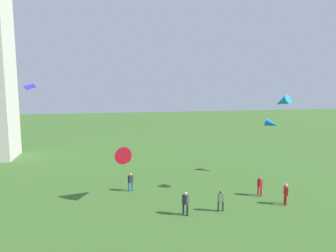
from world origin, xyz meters
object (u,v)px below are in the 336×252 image
(person_1, at_px, (221,199))
(person_3, at_px, (131,181))
(kite_flying_1, at_px, (272,124))
(person_0, at_px, (260,185))
(person_4, at_px, (286,193))
(kite_flying_3, at_px, (30,87))
(kite_flying_4, at_px, (127,158))
(kite_flying_2, at_px, (282,102))
(person_2, at_px, (185,202))

(person_1, distance_m, person_3, 8.79)
(kite_flying_1, bearing_deg, person_0, -172.13)
(person_0, relative_size, person_4, 0.98)
(person_4, bearing_deg, kite_flying_3, -87.54)
(kite_flying_1, bearing_deg, person_1, 177.69)
(kite_flying_1, xyz_separation_m, kite_flying_4, (-16.35, -3.54, -2.10))
(person_0, height_order, kite_flying_2, kite_flying_2)
(person_0, bearing_deg, kite_flying_4, 72.53)
(person_3, height_order, kite_flying_4, kite_flying_4)
(person_2, relative_size, person_3, 1.06)
(kite_flying_3, distance_m, kite_flying_4, 10.94)
(person_0, xyz_separation_m, person_4, (0.92, -2.29, 0.02))
(person_3, distance_m, kite_flying_1, 16.63)
(person_2, bearing_deg, kite_flying_1, 91.43)
(person_3, xyz_separation_m, kite_flying_2, (13.04, -3.76, 7.34))
(person_3, bearing_deg, person_0, 128.81)
(kite_flying_1, distance_m, kite_flying_3, 24.78)
(person_0, relative_size, kite_flying_1, 1.02)
(person_0, xyz_separation_m, kite_flying_1, (4.93, 5.78, 4.67))
(person_2, relative_size, kite_flying_4, 0.63)
(person_4, xyz_separation_m, kite_flying_2, (1.18, 2.61, 7.29))
(person_0, height_order, kite_flying_3, kite_flying_3)
(person_2, xyz_separation_m, kite_flying_3, (-11.91, 8.51, 8.60))
(kite_flying_3, bearing_deg, person_4, -46.91)
(person_2, bearing_deg, person_4, 58.06)
(person_3, relative_size, kite_flying_1, 0.99)
(person_1, distance_m, kite_flying_1, 13.39)
(person_0, bearing_deg, person_2, 99.20)
(person_1, bearing_deg, person_0, -152.62)
(kite_flying_2, height_order, kite_flying_3, kite_flying_3)
(kite_flying_3, bearing_deg, kite_flying_4, -51.02)
(kite_flying_2, xyz_separation_m, kite_flying_3, (-21.62, 6.07, 1.33))
(kite_flying_3, bearing_deg, person_0, -42.02)
(person_3, bearing_deg, kite_flying_1, 155.38)
(kite_flying_1, xyz_separation_m, kite_flying_3, (-24.45, 0.61, 3.97))
(kite_flying_4, bearing_deg, kite_flying_3, -0.56)
(person_0, xyz_separation_m, kite_flying_2, (2.10, 0.32, 7.31))
(person_0, relative_size, person_2, 0.97)
(person_4, bearing_deg, kite_flying_4, -84.69)
(person_4, height_order, kite_flying_4, kite_flying_4)
(person_0, bearing_deg, kite_flying_1, -46.82)
(kite_flying_3, xyz_separation_m, kite_flying_4, (8.10, -4.15, -6.07))
(person_4, distance_m, kite_flying_3, 23.82)
(person_2, xyz_separation_m, person_3, (-3.33, 6.20, -0.06))
(kite_flying_2, distance_m, kite_flying_3, 22.50)
(person_1, bearing_deg, person_2, 1.84)
(person_1, distance_m, person_2, 2.84)
(kite_flying_1, bearing_deg, person_4, -158.11)
(person_0, relative_size, person_3, 1.03)
(person_2, relative_size, kite_flying_3, 1.67)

